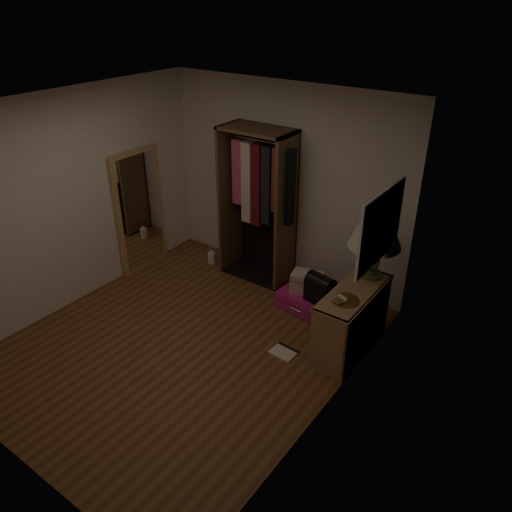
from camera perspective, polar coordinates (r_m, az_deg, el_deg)
name	(u,v)px	position (r m, az deg, el deg)	size (l,w,h in m)	color
ground	(186,343)	(5.80, -8.02, -9.80)	(4.00, 4.00, 0.00)	brown
room_walls	(184,223)	(5.00, -8.20, 3.73)	(3.52, 4.02, 2.60)	silver
console_bookshelf	(353,317)	(5.56, 11.00, -6.88)	(0.42, 1.12, 0.75)	#966C48
open_wardrobe	(261,193)	(6.51, 0.55, 7.20)	(1.02, 0.50, 2.05)	brown
floor_mirror	(140,211)	(7.05, -13.14, 5.06)	(0.06, 0.80, 1.70)	tan
pink_suitcase	(309,301)	(6.27, 6.05, -5.16)	(0.77, 0.60, 0.22)	#C01778
train_case	(307,282)	(6.20, 5.84, -3.01)	(0.43, 0.34, 0.27)	#C5B196
black_bag	(320,288)	(5.99, 7.35, -3.64)	(0.37, 0.28, 0.37)	black
table_lamp	(376,233)	(5.41, 13.52, 2.54)	(0.71, 0.71, 0.71)	#3D4F26
brass_tray	(345,300)	(5.17, 10.15, -4.99)	(0.31, 0.31, 0.02)	#AA8241
ceramic_bowl	(338,300)	(5.14, 9.39, -4.99)	(0.15, 0.15, 0.04)	#A3C1A1
white_jug	(212,258)	(7.29, -5.09, -0.19)	(0.14, 0.14, 0.20)	white
floor_book	(284,352)	(5.62, 3.27, -10.87)	(0.29, 0.24, 0.03)	#EDE0C7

